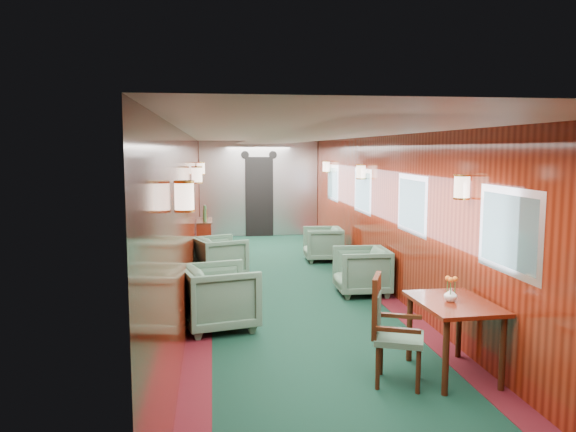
% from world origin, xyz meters
% --- Properties ---
extents(room, '(12.00, 12.10, 2.40)m').
position_xyz_m(room, '(0.00, 0.00, 1.63)').
color(room, black).
rests_on(room, ground).
extents(bulkhead, '(2.98, 0.17, 2.39)m').
position_xyz_m(bulkhead, '(0.00, 5.91, 1.18)').
color(bulkhead, '#B5B7BC').
rests_on(bulkhead, ground).
extents(windows_right, '(0.02, 8.60, 0.80)m').
position_xyz_m(windows_right, '(1.49, 0.25, 1.45)').
color(windows_right, silver).
rests_on(windows_right, ground).
extents(wall_sconces, '(2.97, 7.97, 0.25)m').
position_xyz_m(wall_sconces, '(0.00, 0.57, 1.79)').
color(wall_sconces, beige).
rests_on(wall_sconces, ground).
extents(dining_table, '(0.72, 1.00, 0.73)m').
position_xyz_m(dining_table, '(1.12, -3.22, 0.62)').
color(dining_table, maroon).
rests_on(dining_table, ground).
extents(side_chair, '(0.58, 0.60, 1.02)m').
position_xyz_m(side_chair, '(0.45, -3.31, 0.56)').
color(side_chair, '#1A3D2F').
rests_on(side_chair, ground).
extents(credenza, '(0.29, 0.93, 1.11)m').
position_xyz_m(credenza, '(-1.34, 2.66, 0.43)').
color(credenza, maroon).
rests_on(credenza, ground).
extents(flower_vase, '(0.14, 0.14, 0.13)m').
position_xyz_m(flower_vase, '(1.09, -3.21, 0.80)').
color(flower_vase, white).
rests_on(flower_vase, dining_table).
extents(armchair_left_near, '(1.04, 1.02, 0.79)m').
position_xyz_m(armchair_left_near, '(-1.10, -1.48, 0.39)').
color(armchair_left_near, '#1A3D2F').
rests_on(armchair_left_near, ground).
extents(armchair_left_far, '(1.01, 0.99, 0.72)m').
position_xyz_m(armchair_left_far, '(-1.06, 1.25, 0.36)').
color(armchair_left_far, '#1A3D2F').
rests_on(armchair_left_far, ground).
extents(armchair_right_near, '(0.81, 0.78, 0.72)m').
position_xyz_m(armchair_right_near, '(1.05, -0.11, 0.36)').
color(armchair_right_near, '#1A3D2F').
rests_on(armchair_right_near, ground).
extents(armchair_right_far, '(0.77, 0.75, 0.67)m').
position_xyz_m(armchair_right_far, '(0.97, 2.50, 0.33)').
color(armchair_right_far, '#1A3D2F').
rests_on(armchair_right_far, ground).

